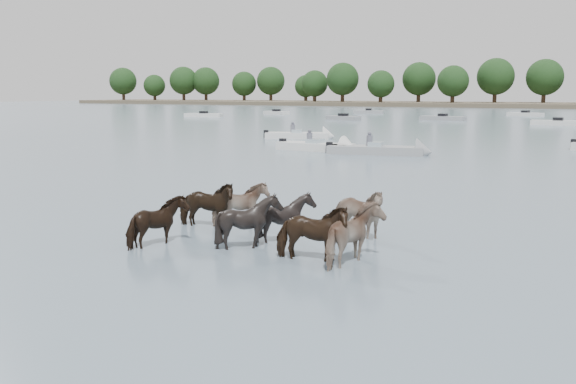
% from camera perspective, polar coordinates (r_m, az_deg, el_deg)
% --- Properties ---
extents(ground, '(400.00, 400.00, 0.00)m').
position_cam_1_polar(ground, '(12.87, -2.39, -7.04)').
color(ground, '#4A5C6A').
rests_on(ground, ground).
extents(shoreline, '(160.00, 30.00, 1.00)m').
position_cam_1_polar(shoreline, '(177.85, 3.02, 8.24)').
color(shoreline, '#4C4233').
rests_on(shoreline, ground).
extents(pony_herd, '(6.62, 4.35, 1.41)m').
position_cam_1_polar(pony_herd, '(14.77, -1.62, -2.69)').
color(pony_herd, black).
rests_on(pony_herd, ground).
extents(motorboat_a, '(5.56, 2.02, 1.92)m').
position_cam_1_polar(motorboat_a, '(38.19, 3.52, 4.15)').
color(motorboat_a, silver).
rests_on(motorboat_a, ground).
extents(motorboat_b, '(6.29, 2.77, 1.92)m').
position_cam_1_polar(motorboat_b, '(36.47, 9.38, 3.80)').
color(motorboat_b, gray).
rests_on(motorboat_b, ground).
extents(motorboat_f, '(5.60, 3.51, 1.92)m').
position_cam_1_polar(motorboat_f, '(48.35, 1.77, 5.23)').
color(motorboat_f, silver).
rests_on(motorboat_f, ground).
extents(distant_flotilla, '(104.08, 28.89, 0.93)m').
position_cam_1_polar(distant_flotilla, '(87.49, 24.17, 6.25)').
color(distant_flotilla, silver).
rests_on(distant_flotilla, ground).
extents(treeline, '(149.41, 22.35, 12.07)m').
position_cam_1_polar(treeline, '(178.75, 2.91, 10.25)').
color(treeline, '#382619').
rests_on(treeline, ground).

